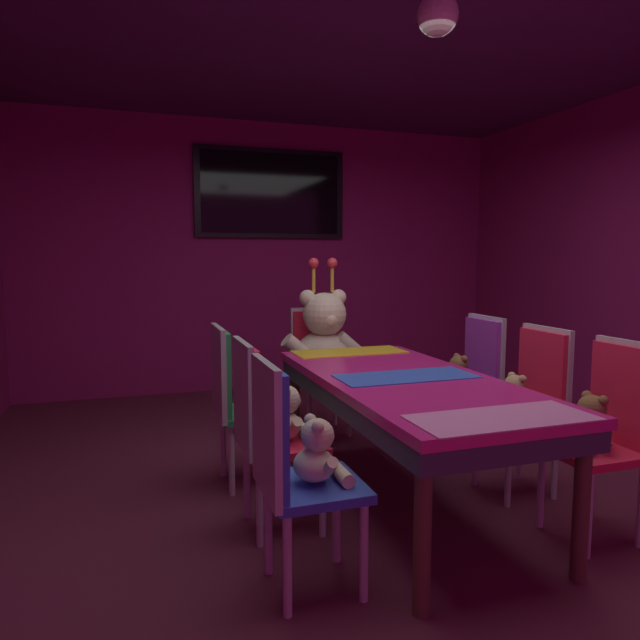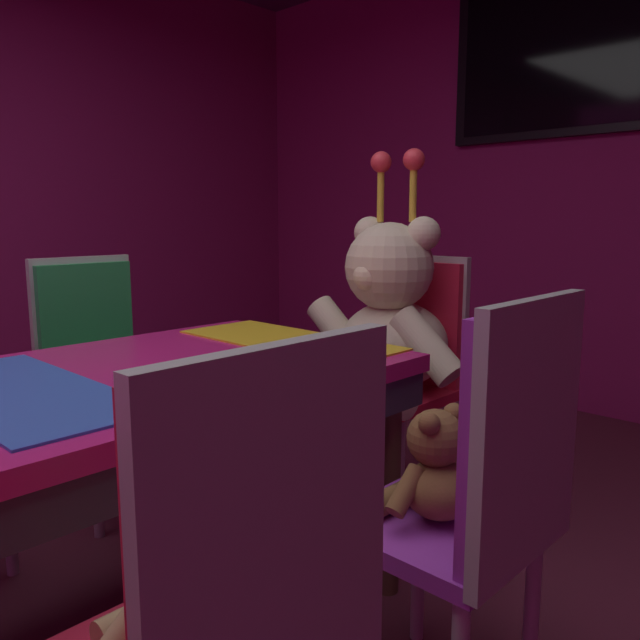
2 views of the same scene
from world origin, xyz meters
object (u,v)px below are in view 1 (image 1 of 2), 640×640
object	(u,v)px
chair_right_1	(534,392)
chair_right_0	(613,418)
banquet_table	(406,393)
teddy_left_0	(318,454)
chair_left_0	(285,454)
throne_chair	(318,356)
pendant_light	(438,15)
teddy_right_2	(458,376)
chair_left_2	(232,390)
wall_tv	(271,194)
chair_left_1	(259,417)
king_teddy_bear	(325,340)
teddy_left_1	(287,416)
teddy_right_0	(590,425)
teddy_right_1	(514,399)
chair_right_2	(475,371)

from	to	relation	value
chair_right_1	chair_right_0	bearing A→B (deg)	90.66
banquet_table	teddy_left_0	distance (m)	0.92
chair_left_0	throne_chair	size ratio (longest dim) A/B	1.00
teddy_left_0	pendant_light	size ratio (longest dim) A/B	1.48
chair_right_1	teddy_right_2	distance (m)	0.66
chair_left_2	wall_tv	size ratio (longest dim) A/B	0.62
banquet_table	chair_left_1	bearing A→B (deg)	-178.31
chair_left_1	banquet_table	bearing A→B (deg)	1.69
chair_right_0	chair_right_1	bearing A→B (deg)	-89.34
chair_right_1	wall_tv	world-z (taller)	wall_tv
chair_left_1	king_teddy_bear	world-z (taller)	king_teddy_bear
chair_right_1	throne_chair	bearing A→B (deg)	-62.17
teddy_left_1	teddy_right_0	bearing A→B (deg)	-22.97
chair_left_1	pendant_light	size ratio (longest dim) A/B	4.92
chair_left_2	teddy_left_1	bearing A→B (deg)	-74.74
chair_left_1	teddy_right_2	bearing A→B (deg)	22.56
teddy_left_1	teddy_right_2	bearing A→B (deg)	24.62
chair_left_0	teddy_left_0	size ratio (longest dim) A/B	3.32
chair_left_1	chair_right_0	xyz separation A→B (m)	(1.67, -0.58, 0.00)
chair_right_1	chair_left_1	bearing A→B (deg)	-0.19
throne_chair	wall_tv	xyz separation A→B (m)	(0.00, 1.56, 1.45)
chair_left_1	teddy_left_0	bearing A→B (deg)	-77.11
chair_left_1	king_teddy_bear	bearing A→B (deg)	59.28
chair_right_0	throne_chair	xyz separation A→B (m)	(-0.84, 2.15, 0.00)
teddy_left_0	teddy_right_2	size ratio (longest dim) A/B	1.07
chair_left_0	teddy_right_0	size ratio (longest dim) A/B	3.38
banquet_table	chair_right_0	size ratio (longest dim) A/B	2.05
chair_left_0	teddy_right_1	bearing A→B (deg)	19.94
throne_chair	king_teddy_bear	xyz separation A→B (m)	(0.00, -0.17, 0.16)
chair_left_0	teddy_left_1	size ratio (longest dim) A/B	3.13
chair_left_2	teddy_right_0	distance (m)	1.97
chair_left_2	chair_left_1	bearing A→B (deg)	-87.49
chair_left_0	teddy_right_2	world-z (taller)	chair_left_0
wall_tv	pendant_light	world-z (taller)	pendant_light
chair_left_2	wall_tv	bearing A→B (deg)	71.06
teddy_left_0	teddy_left_1	xyz separation A→B (m)	(0.02, 0.56, 0.01)
chair_right_2	pendant_light	size ratio (longest dim) A/B	4.92
chair_left_0	teddy_left_0	xyz separation A→B (m)	(0.14, -0.00, -0.02)
chair_right_0	wall_tv	distance (m)	4.08
teddy_right_1	chair_right_1	bearing A→B (deg)	-180.00
chair_left_1	chair_right_0	world-z (taller)	same
chair_left_0	chair_left_2	size ratio (longest dim) A/B	1.00
chair_left_2	teddy_right_0	world-z (taller)	chair_left_2
chair_right_0	chair_left_1	bearing A→B (deg)	-19.33
teddy_right_0	teddy_right_2	size ratio (longest dim) A/B	1.05
teddy_right_0	teddy_left_0	bearing A→B (deg)	-0.95
teddy_left_1	teddy_right_2	size ratio (longest dim) A/B	1.13
chair_left_0	chair_left_1	xyz separation A→B (m)	(0.01, 0.56, 0.00)
banquet_table	chair_left_1	xyz separation A→B (m)	(-0.83, -0.02, -0.05)
chair_right_1	king_teddy_bear	distance (m)	1.64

